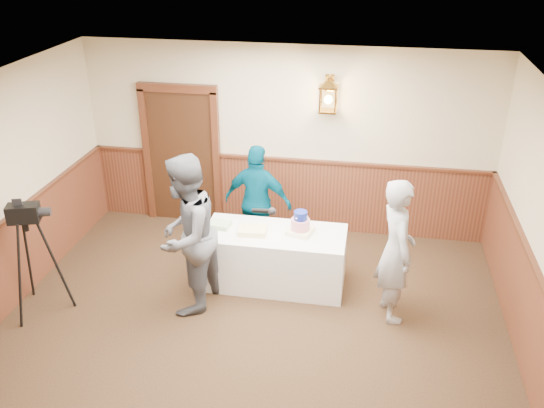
{
  "coord_description": "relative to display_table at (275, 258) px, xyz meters",
  "views": [
    {
      "loc": [
        1.19,
        -4.38,
        4.29
      ],
      "look_at": [
        0.11,
        1.7,
        1.25
      ],
      "focal_mm": 38.0,
      "sensor_mm": 36.0,
      "label": 1
    }
  ],
  "objects": [
    {
      "name": "assistant_p",
      "position": [
        -0.35,
        0.68,
        0.44
      ],
      "size": [
        1.01,
        0.55,
        1.64
      ],
      "primitive_type": "imported",
      "rotation": [
        0.0,
        0.0,
        2.98
      ],
      "color": "#00455D",
      "rests_on": "ground"
    },
    {
      "name": "interviewer",
      "position": [
        -0.94,
        -0.68,
        0.61
      ],
      "size": [
        1.57,
        1.07,
        1.98
      ],
      "rotation": [
        0.0,
        0.0,
        -1.73
      ],
      "color": "#54575F",
      "rests_on": "ground"
    },
    {
      "name": "display_table",
      "position": [
        0.0,
        0.0,
        0.0
      ],
      "size": [
        1.8,
        0.8,
        0.75
      ],
      "primitive_type": "cube",
      "color": "white",
      "rests_on": "ground"
    },
    {
      "name": "room_shell",
      "position": [
        -0.16,
        -1.45,
        1.15
      ],
      "size": [
        6.02,
        7.02,
        2.81
      ],
      "color": "beige",
      "rests_on": "ground"
    },
    {
      "name": "sheet_cake_green",
      "position": [
        -0.72,
        0.03,
        0.41
      ],
      "size": [
        0.28,
        0.24,
        0.06
      ],
      "primitive_type": "cube",
      "rotation": [
        0.0,
        0.0,
        -0.13
      ],
      "color": "#A1D092",
      "rests_on": "display_table"
    },
    {
      "name": "tv_camera_rig",
      "position": [
        -2.71,
        -1.07,
        0.27
      ],
      "size": [
        0.56,
        0.52,
        1.43
      ],
      "rotation": [
        0.0,
        0.0,
        0.32
      ],
      "color": "black",
      "rests_on": "ground"
    },
    {
      "name": "tiered_cake",
      "position": [
        0.32,
        0.04,
        0.49
      ],
      "size": [
        0.36,
        0.36,
        0.31
      ],
      "rotation": [
        0.0,
        0.0,
        -0.27
      ],
      "color": "#FFF7C7",
      "rests_on": "display_table"
    },
    {
      "name": "ground",
      "position": [
        -0.11,
        -1.9,
        -0.38
      ],
      "size": [
        7.0,
        7.0,
        0.0
      ],
      "primitive_type": "plane",
      "color": "#301E12",
      "rests_on": "ground"
    },
    {
      "name": "sheet_cake_yellow",
      "position": [
        -0.27,
        -0.06,
        0.41
      ],
      "size": [
        0.37,
        0.3,
        0.07
      ],
      "primitive_type": "cube",
      "rotation": [
        0.0,
        0.0,
        0.09
      ],
      "color": "#F5F093",
      "rests_on": "display_table"
    },
    {
      "name": "baker",
      "position": [
        1.49,
        -0.42,
        0.51
      ],
      "size": [
        0.59,
        0.74,
        1.78
      ],
      "primitive_type": "imported",
      "rotation": [
        0.0,
        0.0,
        1.86
      ],
      "color": "#9A9BA0",
      "rests_on": "ground"
    }
  ]
}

